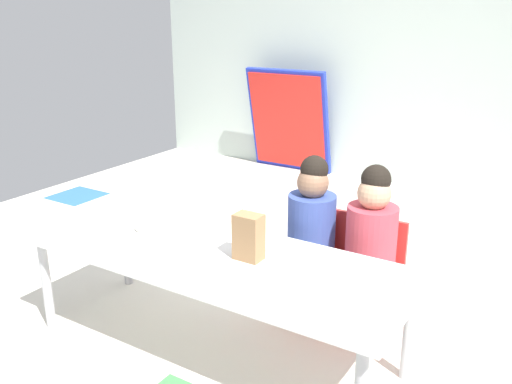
% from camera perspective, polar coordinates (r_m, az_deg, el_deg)
% --- Properties ---
extents(ground_plane, '(6.27, 4.91, 0.02)m').
position_cam_1_polar(ground_plane, '(3.52, 6.25, -10.01)').
color(ground_plane, silver).
extents(back_wall, '(6.27, 0.10, 2.43)m').
position_cam_1_polar(back_wall, '(5.44, 18.49, 12.75)').
color(back_wall, '#B2C1B7').
rests_on(back_wall, ground_plane).
extents(craft_table, '(1.94, 0.71, 0.54)m').
position_cam_1_polar(craft_table, '(2.70, -4.50, -7.01)').
color(craft_table, white).
rests_on(craft_table, ground_plane).
extents(seated_child_near_camera, '(0.32, 0.31, 0.92)m').
position_cam_1_polar(seated_child_near_camera, '(3.02, 5.81, -3.09)').
color(seated_child_near_camera, red).
rests_on(seated_child_near_camera, ground_plane).
extents(seated_child_middle_seat, '(0.32, 0.31, 0.92)m').
position_cam_1_polar(seated_child_middle_seat, '(2.90, 11.84, -4.34)').
color(seated_child_middle_seat, red).
rests_on(seated_child_middle_seat, ground_plane).
extents(folded_activity_table, '(0.90, 0.29, 1.09)m').
position_cam_1_polar(folded_activity_table, '(5.88, 3.34, 7.30)').
color(folded_activity_table, '#1E33BF').
rests_on(folded_activity_table, ground_plane).
extents(paper_bag_brown, '(0.13, 0.09, 0.22)m').
position_cam_1_polar(paper_bag_brown, '(2.56, -0.77, -4.64)').
color(paper_bag_brown, '#9E754C').
rests_on(paper_bag_brown, craft_table).
extents(paper_plate_near_edge, '(0.18, 0.18, 0.01)m').
position_cam_1_polar(paper_plate_near_edge, '(2.97, -11.42, -3.88)').
color(paper_plate_near_edge, white).
rests_on(paper_plate_near_edge, craft_table).
extents(paper_plate_center_table, '(0.18, 0.18, 0.01)m').
position_cam_1_polar(paper_plate_center_table, '(2.73, -9.60, -5.87)').
color(paper_plate_center_table, white).
rests_on(paper_plate_center_table, craft_table).
extents(donut_powdered_on_plate, '(0.10, 0.10, 0.03)m').
position_cam_1_polar(donut_powdered_on_plate, '(2.97, -11.44, -3.55)').
color(donut_powdered_on_plate, white).
rests_on(donut_powdered_on_plate, craft_table).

